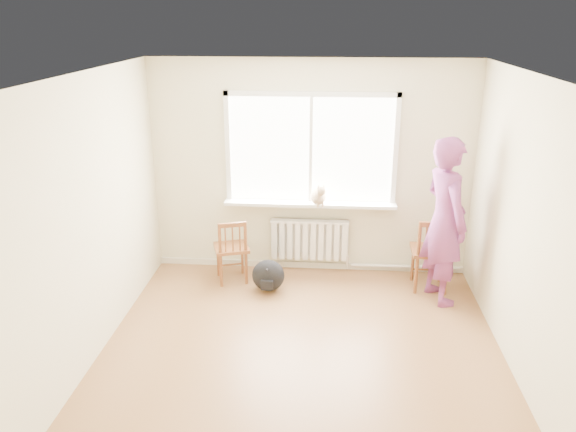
% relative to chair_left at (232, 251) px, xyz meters
% --- Properties ---
extents(floor, '(4.50, 4.50, 0.00)m').
position_rel_chair_left_xyz_m(floor, '(0.94, -1.77, -0.42)').
color(floor, '#8C5F39').
rests_on(floor, ground).
extents(ceiling, '(4.50, 4.50, 0.00)m').
position_rel_chair_left_xyz_m(ceiling, '(0.94, -1.77, 2.28)').
color(ceiling, white).
rests_on(ceiling, back_wall).
extents(back_wall, '(4.00, 0.01, 2.70)m').
position_rel_chair_left_xyz_m(back_wall, '(0.94, 0.48, 0.93)').
color(back_wall, beige).
rests_on(back_wall, ground).
extents(window, '(2.12, 0.05, 1.42)m').
position_rel_chair_left_xyz_m(window, '(0.94, 0.46, 1.24)').
color(window, white).
rests_on(window, back_wall).
extents(windowsill, '(2.15, 0.22, 0.04)m').
position_rel_chair_left_xyz_m(windowsill, '(0.94, 0.37, 0.51)').
color(windowsill, white).
rests_on(windowsill, back_wall).
extents(radiator, '(1.00, 0.12, 0.55)m').
position_rel_chair_left_xyz_m(radiator, '(0.94, 0.39, 0.02)').
color(radiator, white).
rests_on(radiator, back_wall).
extents(heating_pipe, '(1.40, 0.04, 0.04)m').
position_rel_chair_left_xyz_m(heating_pipe, '(2.19, 0.42, -0.34)').
color(heating_pipe, silver).
rests_on(heating_pipe, back_wall).
extents(baseboard, '(4.00, 0.03, 0.08)m').
position_rel_chair_left_xyz_m(baseboard, '(0.94, 0.47, -0.38)').
color(baseboard, beige).
rests_on(baseboard, ground).
extents(chair_left, '(0.51, 0.50, 0.83)m').
position_rel_chair_left_xyz_m(chair_left, '(0.00, 0.00, 0.00)').
color(chair_left, brown).
rests_on(chair_left, floor).
extents(chair_right, '(0.46, 0.44, 0.92)m').
position_rel_chair_left_xyz_m(chair_right, '(2.42, -0.03, 0.05)').
color(chair_right, brown).
rests_on(chair_right, floor).
extents(person, '(0.68, 0.82, 1.94)m').
position_rel_chair_left_xyz_m(person, '(2.49, -0.25, 0.55)').
color(person, '#BD3F58').
rests_on(person, floor).
extents(cat, '(0.26, 0.43, 0.29)m').
position_rel_chair_left_xyz_m(cat, '(1.05, 0.29, 0.65)').
color(cat, '#D4B591').
rests_on(cat, windowsill).
extents(backpack, '(0.43, 0.35, 0.40)m').
position_rel_chair_left_xyz_m(backpack, '(0.47, -0.21, -0.22)').
color(backpack, black).
rests_on(backpack, floor).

